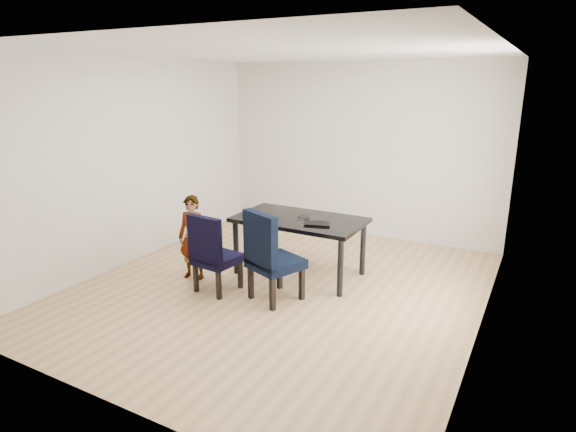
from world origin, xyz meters
The scene contains 14 objects.
floor centered at (0.00, 0.00, -0.01)m, with size 4.50×5.00×0.01m, color tan.
ceiling centered at (0.00, 0.00, 2.71)m, with size 4.50×5.00×0.01m, color white.
wall_back centered at (0.00, 2.50, 1.35)m, with size 4.50×0.01×2.70m, color silver.
wall_front centered at (0.00, -2.50, 1.35)m, with size 4.50×0.01×2.70m, color white.
wall_left centered at (-2.25, 0.00, 1.35)m, with size 0.01×5.00×2.70m, color silver.
wall_right centered at (2.25, 0.00, 1.35)m, with size 0.01×5.00×2.70m, color silver.
dining_table centered at (0.00, 0.50, 0.38)m, with size 1.60×0.90×0.75m, color black.
chair_left centered at (-0.62, -0.40, 0.48)m, with size 0.46×0.48×0.95m, color black.
chair_right centered at (0.11, -0.28, 0.53)m, with size 0.51×0.53×1.05m, color black.
child centered at (-1.10, -0.25, 0.53)m, with size 0.39×0.26×1.06m, color orange.
plate centered at (-0.46, 0.15, 0.76)m, with size 0.27×0.27×0.02m, color silver.
sandwich centered at (-0.46, 0.16, 0.80)m, with size 0.16×0.07×0.06m, color #A06A39.
laptop centered at (0.31, 0.36, 0.76)m, with size 0.31×0.20×0.02m, color black.
cable_tangle centered at (0.08, 0.45, 0.75)m, with size 0.14×0.14×0.01m, color black.
Camera 1 is at (2.65, -4.65, 2.41)m, focal length 30.00 mm.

